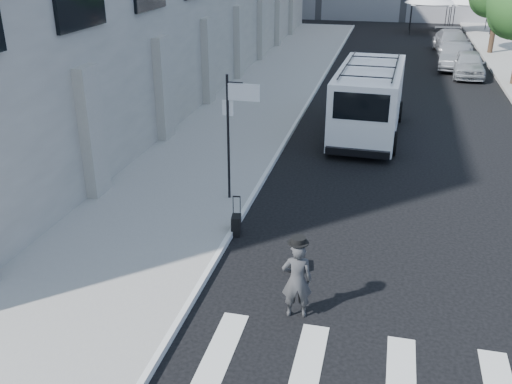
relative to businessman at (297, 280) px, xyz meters
The scene contains 10 objects.
ground 1.83m from the businessman, 95.07° to the left, with size 120.00×120.00×0.00m, color black.
sidewalk_left 18.19m from the businessman, 103.99° to the left, with size 4.50×48.00×0.15m, color gray.
sign_pole 5.75m from the businessman, 117.41° to the left, with size 1.03×0.07×3.50m.
businessman is the anchor object (origin of this frame).
briefcase 1.81m from the businessman, 99.76° to the left, with size 0.12×0.44×0.34m, color black.
suitcase 3.68m from the businessman, 124.22° to the left, with size 0.27×0.39×0.99m.
cargo_van 12.19m from the businessman, 86.88° to the left, with size 2.63×6.94×2.56m.
parked_car_a 24.15m from the businessman, 77.08° to the left, with size 1.62×4.03×1.37m, color #A0A3A8.
parked_car_b 26.05m from the businessman, 79.26° to the left, with size 1.51×4.34×1.43m, color #575A5E.
parked_car_c 31.01m from the businessman, 80.66° to the left, with size 2.04×5.01×1.45m, color #94969B.
Camera 1 is at (1.56, -10.94, 6.84)m, focal length 40.00 mm.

